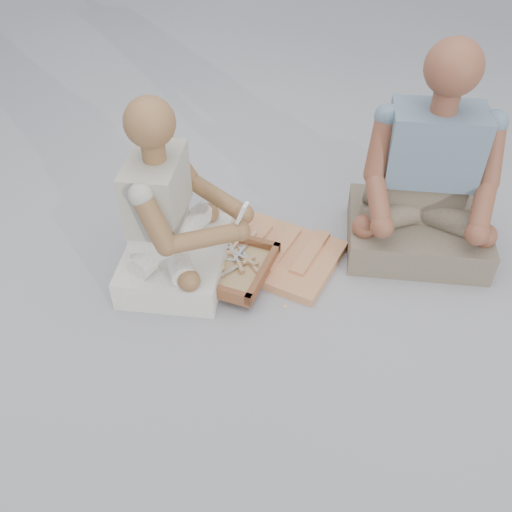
% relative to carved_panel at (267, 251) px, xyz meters
% --- Properties ---
extents(ground, '(60.00, 60.00, 0.00)m').
position_rel_carved_panel_xyz_m(ground, '(-0.00, -0.49, -0.02)').
color(ground, '#9F9FA4').
rests_on(ground, ground).
extents(carved_panel, '(0.76, 0.61, 0.04)m').
position_rel_carved_panel_xyz_m(carved_panel, '(0.00, 0.00, 0.00)').
color(carved_panel, '#A66640').
rests_on(carved_panel, ground).
extents(tool_tray, '(0.54, 0.46, 0.06)m').
position_rel_carved_panel_xyz_m(tool_tray, '(-0.20, -0.17, 0.04)').
color(tool_tray, brown).
rests_on(tool_tray, carved_panel).
extents(chisel_0, '(0.12, 0.20, 0.02)m').
position_rel_carved_panel_xyz_m(chisel_0, '(-0.10, -0.18, 0.06)').
color(chisel_0, silver).
rests_on(chisel_0, tool_tray).
extents(chisel_1, '(0.15, 0.18, 0.02)m').
position_rel_carved_panel_xyz_m(chisel_1, '(-0.04, -0.16, 0.05)').
color(chisel_1, silver).
rests_on(chisel_1, tool_tray).
extents(chisel_2, '(0.22, 0.08, 0.02)m').
position_rel_carved_panel_xyz_m(chisel_2, '(-0.15, -0.10, 0.05)').
color(chisel_2, silver).
rests_on(chisel_2, tool_tray).
extents(chisel_3, '(0.07, 0.22, 0.02)m').
position_rel_carved_panel_xyz_m(chisel_3, '(-0.15, -0.07, 0.05)').
color(chisel_3, silver).
rests_on(chisel_3, tool_tray).
extents(chisel_4, '(0.22, 0.03, 0.02)m').
position_rel_carved_panel_xyz_m(chisel_4, '(-0.07, -0.15, 0.05)').
color(chisel_4, silver).
rests_on(chisel_4, tool_tray).
extents(chisel_5, '(0.07, 0.22, 0.02)m').
position_rel_carved_panel_xyz_m(chisel_5, '(-0.18, -0.17, 0.06)').
color(chisel_5, silver).
rests_on(chisel_5, tool_tray).
extents(chisel_6, '(0.21, 0.09, 0.02)m').
position_rel_carved_panel_xyz_m(chisel_6, '(-0.18, -0.10, 0.05)').
color(chisel_6, silver).
rests_on(chisel_6, tool_tray).
extents(chisel_7, '(0.08, 0.22, 0.02)m').
position_rel_carved_panel_xyz_m(chisel_7, '(-0.28, -0.25, 0.06)').
color(chisel_7, silver).
rests_on(chisel_7, tool_tray).
extents(chisel_8, '(0.19, 0.14, 0.02)m').
position_rel_carved_panel_xyz_m(chisel_8, '(-0.07, -0.14, 0.06)').
color(chisel_8, silver).
rests_on(chisel_8, tool_tray).
extents(chisel_9, '(0.15, 0.18, 0.02)m').
position_rel_carved_panel_xyz_m(chisel_9, '(-0.07, -0.16, 0.06)').
color(chisel_9, silver).
rests_on(chisel_9, tool_tray).
extents(chisel_10, '(0.08, 0.22, 0.02)m').
position_rel_carved_panel_xyz_m(chisel_10, '(-0.08, -0.00, 0.06)').
color(chisel_10, silver).
rests_on(chisel_10, tool_tray).
extents(wood_chip_0, '(0.02, 0.02, 0.00)m').
position_rel_carved_panel_xyz_m(wood_chip_0, '(-0.17, -0.41, -0.02)').
color(wood_chip_0, '#DDB882').
rests_on(wood_chip_0, ground).
extents(wood_chip_1, '(0.02, 0.02, 0.00)m').
position_rel_carved_panel_xyz_m(wood_chip_1, '(-0.30, -0.28, -0.02)').
color(wood_chip_1, '#DDB882').
rests_on(wood_chip_1, ground).
extents(wood_chip_2, '(0.02, 0.02, 0.00)m').
position_rel_carved_panel_xyz_m(wood_chip_2, '(-0.10, 0.01, -0.02)').
color(wood_chip_2, '#DDB882').
rests_on(wood_chip_2, ground).
extents(wood_chip_3, '(0.02, 0.02, 0.00)m').
position_rel_carved_panel_xyz_m(wood_chip_3, '(-0.49, -0.24, -0.02)').
color(wood_chip_3, '#DDB882').
rests_on(wood_chip_3, ground).
extents(wood_chip_4, '(0.02, 0.02, 0.00)m').
position_rel_carved_panel_xyz_m(wood_chip_4, '(-0.02, 0.07, -0.02)').
color(wood_chip_4, '#DDB882').
rests_on(wood_chip_4, ground).
extents(wood_chip_5, '(0.02, 0.02, 0.00)m').
position_rel_carved_panel_xyz_m(wood_chip_5, '(-0.47, -0.15, -0.02)').
color(wood_chip_5, '#DDB882').
rests_on(wood_chip_5, ground).
extents(wood_chip_6, '(0.02, 0.02, 0.00)m').
position_rel_carved_panel_xyz_m(wood_chip_6, '(0.14, -0.32, -0.02)').
color(wood_chip_6, '#DDB882').
rests_on(wood_chip_6, ground).
extents(wood_chip_7, '(0.02, 0.02, 0.00)m').
position_rel_carved_panel_xyz_m(wood_chip_7, '(0.01, -0.19, -0.02)').
color(wood_chip_7, '#DDB882').
rests_on(wood_chip_7, ground).
extents(craftsman, '(0.59, 0.58, 0.87)m').
position_rel_carved_panel_xyz_m(craftsman, '(-0.39, -0.19, 0.27)').
color(craftsman, silver).
rests_on(craftsman, ground).
extents(companion, '(0.67, 0.56, 1.00)m').
position_rel_carved_panel_xyz_m(companion, '(0.69, 0.22, 0.31)').
color(companion, '#716351').
rests_on(companion, ground).
extents(mobile_phone, '(0.06, 0.05, 0.10)m').
position_rel_carved_panel_xyz_m(mobile_phone, '(-0.07, -0.23, 0.39)').
color(mobile_phone, white).
rests_on(mobile_phone, craftsman).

